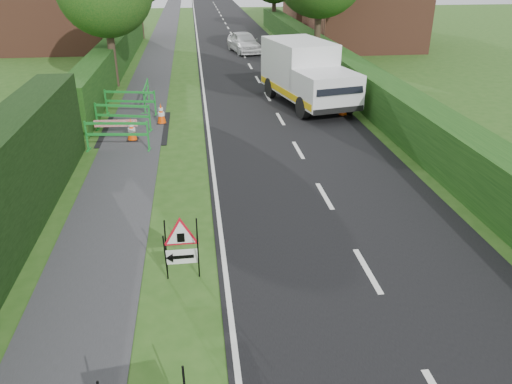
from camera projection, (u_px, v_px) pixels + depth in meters
ground at (250, 313)px, 8.89m from camera, size 120.00×120.00×0.00m
road_surface at (232, 35)px, 40.58m from camera, size 6.00×90.00×0.02m
footpath at (164, 36)px, 39.96m from camera, size 2.00×90.00×0.02m
hedge_west_far at (118, 70)px, 28.08m from camera, size 1.00×24.00×1.80m
hedge_east at (347, 89)px, 23.98m from camera, size 1.20×50.00×1.50m
house_west at (52, 4)px, 33.46m from camera, size 7.50×7.40×7.88m
house_east_a at (364, 3)px, 34.01m from camera, size 7.50×7.40×7.88m
triangle_sign at (179, 244)px, 9.49m from camera, size 0.79×0.79×1.14m
works_van at (306, 72)px, 20.97m from camera, size 3.32×5.93×2.56m
traffic_cone_0 at (343, 106)px, 19.81m from camera, size 0.38×0.38×0.79m
traffic_cone_1 at (342, 97)px, 21.13m from camera, size 0.38×0.38×0.79m
traffic_cone_2 at (328, 86)px, 22.83m from camera, size 0.38×0.38×0.79m
traffic_cone_3 at (132, 130)px, 17.09m from camera, size 0.38×0.38×0.79m
traffic_cone_4 at (161, 114)px, 18.84m from camera, size 0.38×0.38×0.79m
ped_barrier_0 at (117, 132)px, 16.10m from camera, size 2.09×0.61×1.00m
ped_barrier_1 at (122, 114)px, 17.99m from camera, size 2.08×0.84×1.00m
ped_barrier_2 at (130, 99)px, 19.80m from camera, size 2.09×0.76×1.00m
ped_barrier_3 at (146, 92)px, 20.80m from camera, size 0.36×2.06×1.00m
redwhite_plank at (117, 135)px, 17.74m from camera, size 1.50×0.12×0.25m
hatchback_car at (244, 42)px, 32.94m from camera, size 2.22×4.12×1.33m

